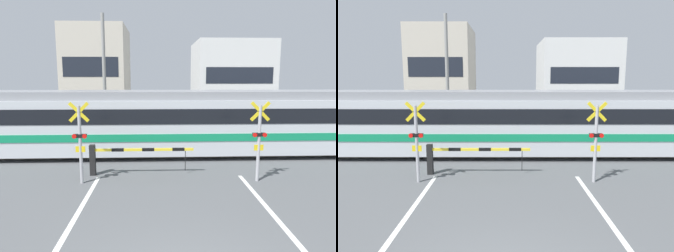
# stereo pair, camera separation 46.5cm
# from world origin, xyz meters

# --- Properties ---
(rail_track_near) EXTENTS (50.00, 0.10, 0.08)m
(rail_track_near) POSITION_xyz_m (0.00, 8.93, 0.04)
(rail_track_near) COLOR #6B6051
(rail_track_near) RESTS_ON ground_plane
(rail_track_far) EXTENTS (50.00, 0.10, 0.08)m
(rail_track_far) POSITION_xyz_m (0.00, 10.36, 0.04)
(rail_track_far) COLOR #6B6051
(rail_track_far) RESTS_ON ground_plane
(commuter_train) EXTENTS (21.45, 2.94, 2.97)m
(commuter_train) POSITION_xyz_m (2.43, 9.65, 1.60)
(commuter_train) COLOR silver
(commuter_train) RESTS_ON ground_plane
(crossing_barrier_near) EXTENTS (3.82, 0.20, 1.14)m
(crossing_barrier_near) POSITION_xyz_m (-1.87, 6.62, 0.75)
(crossing_barrier_near) COLOR black
(crossing_barrier_near) RESTS_ON ground_plane
(crossing_barrier_far) EXTENTS (3.82, 0.20, 1.14)m
(crossing_barrier_far) POSITION_xyz_m (1.87, 12.78, 0.75)
(crossing_barrier_far) COLOR black
(crossing_barrier_far) RESTS_ON ground_plane
(crossing_signal_left) EXTENTS (0.68, 0.15, 2.78)m
(crossing_signal_left) POSITION_xyz_m (-3.03, 5.76, 1.53)
(crossing_signal_left) COLOR #B2B2B7
(crossing_signal_left) RESTS_ON ground_plane
(crossing_signal_right) EXTENTS (0.68, 0.15, 2.78)m
(crossing_signal_right) POSITION_xyz_m (3.03, 5.76, 1.53)
(crossing_signal_right) COLOR #B2B2B7
(crossing_signal_right) RESTS_ON ground_plane
(pedestrian) EXTENTS (0.38, 0.23, 1.74)m
(pedestrian) POSITION_xyz_m (0.44, 15.48, 1.01)
(pedestrian) COLOR #33384C
(pedestrian) RESTS_ON ground_plane
(building_left_of_street) EXTENTS (5.46, 6.61, 8.13)m
(building_left_of_street) POSITION_xyz_m (-5.91, 24.60, 4.07)
(building_left_of_street) COLOR beige
(building_left_of_street) RESTS_ON ground_plane
(building_right_of_street) EXTENTS (6.84, 6.61, 6.87)m
(building_right_of_street) POSITION_xyz_m (6.60, 24.60, 3.44)
(building_right_of_street) COLOR white
(building_right_of_street) RESTS_ON ground_plane
(utility_pole_streetside) EXTENTS (0.22, 0.22, 7.52)m
(utility_pole_streetside) POSITION_xyz_m (-3.78, 15.28, 3.76)
(utility_pole_streetside) COLOR gray
(utility_pole_streetside) RESTS_ON ground_plane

